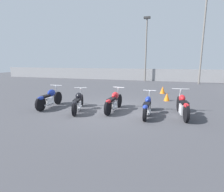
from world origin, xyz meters
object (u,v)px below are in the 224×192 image
light_pole_right (204,32)px  motorcycle_slot_2 (114,101)px  motorcycle_slot_0 (49,98)px  motorcycle_slot_3 (147,106)px  light_pole_left (146,44)px  traffic_cone_far (163,90)px  motorcycle_slot_1 (78,102)px  traffic_cone_near (167,97)px  motorcycle_slot_4 (183,106)px

light_pole_right → motorcycle_slot_2: bearing=-114.4°
motorcycle_slot_0 → motorcycle_slot_3: size_ratio=0.95×
light_pole_left → traffic_cone_far: bearing=-74.8°
traffic_cone_far → motorcycle_slot_1: bearing=-122.0°
light_pole_left → traffic_cone_far: light_pole_left is taller
light_pole_left → motorcycle_slot_0: bearing=-103.0°
traffic_cone_near → motorcycle_slot_0: bearing=-149.6°
motorcycle_slot_1 → motorcycle_slot_0: bearing=158.4°
motorcycle_slot_2 → light_pole_left: bearing=94.4°
light_pole_right → motorcycle_slot_0: size_ratio=4.15×
motorcycle_slot_3 → traffic_cone_far: 5.51m
motorcycle_slot_0 → motorcycle_slot_2: size_ratio=1.00×
motorcycle_slot_1 → motorcycle_slot_4: bearing=-10.7°
motorcycle_slot_0 → traffic_cone_near: (5.44, 3.18, -0.21)m
traffic_cone_near → traffic_cone_far: size_ratio=0.94×
motorcycle_slot_1 → motorcycle_slot_2: motorcycle_slot_2 is taller
motorcycle_slot_1 → light_pole_left: bearing=67.2°
motorcycle_slot_0 → motorcycle_slot_3: (4.65, 0.07, -0.06)m
motorcycle_slot_0 → motorcycle_slot_4: motorcycle_slot_4 is taller
light_pole_right → motorcycle_slot_3: bearing=-107.8°
motorcycle_slot_0 → traffic_cone_near: bearing=28.2°
light_pole_left → motorcycle_slot_2: bearing=-89.6°
light_pole_right → motorcycle_slot_4: light_pole_right is taller
motorcycle_slot_0 → motorcycle_slot_1: motorcycle_slot_0 is taller
traffic_cone_near → traffic_cone_far: 2.39m
motorcycle_slot_1 → motorcycle_slot_2: 1.60m
motorcycle_slot_3 → traffic_cone_near: bearing=76.6°
motorcycle_slot_2 → motorcycle_slot_4: bearing=4.6°
traffic_cone_far → light_pole_right: bearing=62.9°
motorcycle_slot_0 → motorcycle_slot_2: (3.15, 0.28, -0.00)m
motorcycle_slot_4 → motorcycle_slot_1: bearing=179.5°
motorcycle_slot_3 → traffic_cone_near: size_ratio=4.65×
motorcycle_slot_4 → traffic_cone_near: size_ratio=4.53×
motorcycle_slot_4 → light_pole_left: bearing=96.5°
traffic_cone_near → light_pole_right: bearing=70.9°
light_pole_right → motorcycle_slot_1: bearing=-119.5°
motorcycle_slot_2 → traffic_cone_far: (2.01, 5.27, -0.19)m
light_pole_left → traffic_cone_far: size_ratio=14.07×
motorcycle_slot_0 → motorcycle_slot_4: (6.02, 0.31, -0.01)m
motorcycle_slot_4 → traffic_cone_near: 2.94m
motorcycle_slot_1 → traffic_cone_far: bearing=41.4°
motorcycle_slot_1 → motorcycle_slot_2: bearing=-1.3°
light_pole_right → motorcycle_slot_0: 15.47m
motorcycle_slot_0 → motorcycle_slot_2: bearing=3.0°
motorcycle_slot_2 → traffic_cone_near: motorcycle_slot_2 is taller
light_pole_left → traffic_cone_near: bearing=-76.8°
motorcycle_slot_4 → traffic_cone_far: bearing=92.9°
traffic_cone_far → motorcycle_slot_2: bearing=-110.9°
motorcycle_slot_2 → motorcycle_slot_3: 1.51m
light_pole_left → motorcycle_slot_2: size_ratio=3.38×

